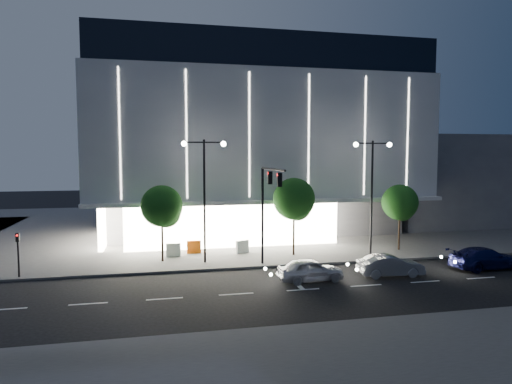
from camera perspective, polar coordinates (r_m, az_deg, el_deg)
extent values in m
plane|color=black|center=(28.43, 1.04, -11.51)|extent=(160.00, 160.00, 0.00)
cube|color=#474747|center=(52.40, 0.33, -3.91)|extent=(70.00, 40.00, 0.15)
cube|color=#474747|center=(20.03, 24.75, -18.86)|extent=(70.00, 10.00, 0.15)
cube|color=#4C4C51|center=(51.75, -1.83, -1.88)|extent=(28.00, 21.00, 4.00)
cube|color=#9D9DA2|center=(49.46, -1.43, 6.52)|extent=(30.00, 25.00, 11.00)
cube|color=black|center=(50.17, -1.45, 14.54)|extent=(29.40, 24.50, 3.00)
cube|color=white|center=(38.25, -2.65, -4.22)|extent=(18.00, 0.40, 3.60)
cube|color=white|center=(43.21, -18.16, -3.42)|extent=(0.40, 10.00, 3.60)
cube|color=#9D9DA2|center=(37.63, 2.10, -1.14)|extent=(30.00, 2.00, 0.30)
cube|color=white|center=(37.25, 2.21, 7.11)|extent=(24.00, 0.06, 10.00)
cube|color=#4C4C51|center=(60.06, 20.30, 1.62)|extent=(16.00, 20.00, 10.00)
cylinder|color=black|center=(32.50, 0.82, -3.14)|extent=(0.18, 0.18, 7.00)
cylinder|color=black|center=(29.39, 2.11, 2.88)|extent=(0.14, 5.80, 0.14)
cube|color=black|center=(30.09, 1.77, 1.78)|extent=(0.28, 0.18, 0.85)
cube|color=black|center=(27.78, 2.97, 1.53)|extent=(0.28, 0.18, 0.85)
sphere|color=#FF0C0C|center=(30.05, 1.55, 2.35)|extent=(0.14, 0.14, 0.14)
cylinder|color=black|center=(32.91, -6.46, -1.32)|extent=(0.16, 0.16, 9.00)
cylinder|color=black|center=(32.67, -7.76, 6.18)|extent=(1.40, 0.10, 0.10)
cylinder|color=black|center=(32.81, -5.30, 6.20)|extent=(1.40, 0.10, 0.10)
sphere|color=white|center=(32.62, -8.99, 5.99)|extent=(0.36, 0.36, 0.36)
sphere|color=white|center=(32.90, -4.09, 6.03)|extent=(0.36, 0.36, 0.36)
cylinder|color=black|center=(36.57, 14.26, -0.83)|extent=(0.16, 0.16, 9.00)
cylinder|color=black|center=(36.11, 13.40, 5.95)|extent=(1.40, 0.10, 0.10)
cylinder|color=black|center=(36.73, 15.38, 5.89)|extent=(1.40, 0.10, 0.10)
sphere|color=white|center=(35.81, 12.38, 5.82)|extent=(0.36, 0.36, 0.36)
sphere|color=white|center=(37.06, 16.34, 5.70)|extent=(0.36, 0.36, 0.36)
cylinder|color=black|center=(32.90, -27.57, -7.12)|extent=(0.12, 0.12, 3.00)
cube|color=black|center=(32.69, -27.65, -5.05)|extent=(0.22, 0.16, 0.55)
sphere|color=#FF0C0C|center=(32.56, -27.71, -4.83)|extent=(0.10, 0.10, 0.10)
cylinder|color=black|center=(34.10, -11.63, -5.60)|extent=(0.16, 0.16, 3.78)
sphere|color=#0F3911|center=(33.77, -11.70, -1.72)|extent=(3.02, 3.02, 3.02)
sphere|color=#0F3911|center=(34.03, -11.18, -2.58)|extent=(2.16, 2.16, 2.16)
sphere|color=#0F3911|center=(33.66, -12.11, -2.31)|extent=(1.94, 1.94, 1.94)
cylinder|color=black|center=(35.59, 4.74, -4.86)|extent=(0.16, 0.16, 4.06)
sphere|color=#0F3911|center=(35.27, 4.76, -0.86)|extent=(3.25, 3.25, 3.25)
sphere|color=#0F3911|center=(35.60, 5.13, -1.75)|extent=(2.32, 2.32, 2.32)
sphere|color=#0F3911|center=(35.09, 4.44, -1.46)|extent=(2.09, 2.09, 2.09)
cylinder|color=black|center=(39.19, 17.46, -4.49)|extent=(0.16, 0.16, 3.64)
sphere|color=#0F3911|center=(38.90, 17.55, -1.23)|extent=(2.91, 2.91, 2.91)
sphere|color=#0F3911|center=(39.28, 17.76, -1.95)|extent=(2.08, 2.08, 2.08)
sphere|color=#0F3911|center=(38.68, 17.32, -1.73)|extent=(1.87, 1.87, 1.87)
imported|color=#B7B9BF|center=(29.16, 6.81, -9.67)|extent=(4.25, 1.85, 1.43)
imported|color=#A6A9AE|center=(31.37, 16.45, -8.82)|extent=(4.35, 1.78, 1.40)
imported|color=#13154A|center=(35.74, 26.67, -7.40)|extent=(5.31, 2.51, 1.50)
cube|color=#F65E0D|center=(36.57, -7.77, -6.83)|extent=(1.10, 0.26, 1.00)
cube|color=silver|center=(35.74, -10.29, -7.13)|extent=(1.11, 0.29, 1.00)
cube|color=silver|center=(36.36, -1.73, -6.85)|extent=(1.11, 0.66, 1.00)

